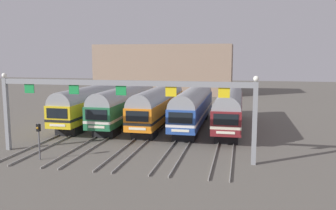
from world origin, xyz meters
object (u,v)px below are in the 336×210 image
object	(u,v)px
commuter_train_blue	(193,105)
catenary_gantry	(121,95)
commuter_train_orange	(159,104)
yard_signal_mast	(39,135)
commuter_train_green	(125,103)
commuter_train_yellow	(93,102)
commuter_train_maroon	(229,106)

from	to	relation	value
commuter_train_blue	catenary_gantry	bearing A→B (deg)	-107.36
commuter_train_orange	yard_signal_mast	bearing A→B (deg)	-111.86
commuter_train_green	yard_signal_mast	xyz separation A→B (m)	(-2.11, -15.77, -0.57)
yard_signal_mast	commuter_train_orange	bearing A→B (deg)	68.14
commuter_train_yellow	commuter_train_orange	distance (m)	8.44
commuter_train_green	catenary_gantry	size ratio (longest dim) A/B	0.82
commuter_train_orange	commuter_train_blue	bearing A→B (deg)	0.00
commuter_train_yellow	commuter_train_maroon	size ratio (longest dim) A/B	1.00
catenary_gantry	commuter_train_green	bearing A→B (deg)	107.36
commuter_train_maroon	commuter_train_orange	bearing A→B (deg)	179.97
commuter_train_maroon	catenary_gantry	size ratio (longest dim) A/B	0.82
commuter_train_orange	commuter_train_blue	size ratio (longest dim) A/B	1.00
catenary_gantry	commuter_train_yellow	bearing A→B (deg)	122.02
commuter_train_green	commuter_train_orange	bearing A→B (deg)	0.06
commuter_train_yellow	commuter_train_green	world-z (taller)	same
commuter_train_maroon	commuter_train_yellow	bearing A→B (deg)	180.00
commuter_train_yellow	commuter_train_blue	xyz separation A→B (m)	(12.66, 0.00, 0.00)
commuter_train_green	commuter_train_blue	bearing A→B (deg)	0.03
commuter_train_blue	commuter_train_maroon	world-z (taller)	commuter_train_blue
commuter_train_yellow	commuter_train_blue	world-z (taller)	commuter_train_blue
commuter_train_blue	catenary_gantry	distance (m)	14.38
commuter_train_maroon	yard_signal_mast	size ratio (longest dim) A/B	5.96
commuter_train_orange	commuter_train_blue	distance (m)	4.22
commuter_train_yellow	commuter_train_maroon	xyz separation A→B (m)	(16.88, 0.00, 0.00)
yard_signal_mast	commuter_train_maroon	bearing A→B (deg)	46.88
commuter_train_orange	catenary_gantry	size ratio (longest dim) A/B	0.82
commuter_train_green	commuter_train_orange	distance (m)	4.22
commuter_train_blue	commuter_train_orange	bearing A→B (deg)	180.00
commuter_train_blue	yard_signal_mast	distance (m)	18.98
catenary_gantry	yard_signal_mast	world-z (taller)	catenary_gantry
commuter_train_yellow	commuter_train_orange	bearing A→B (deg)	0.03
commuter_train_green	catenary_gantry	xyz separation A→B (m)	(4.22, -13.49, 2.57)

